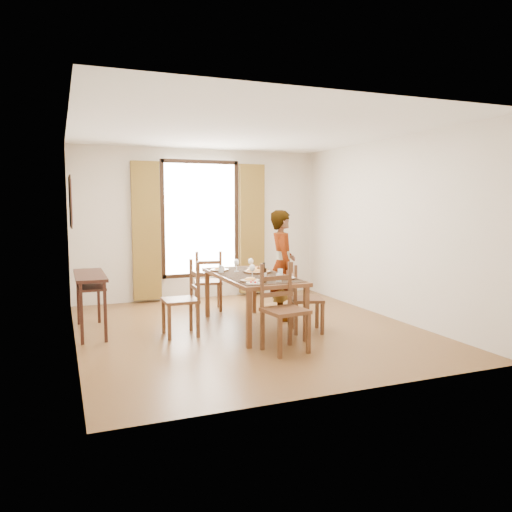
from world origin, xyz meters
name	(u,v)px	position (x,y,z in m)	size (l,w,h in m)	color
ground	(248,329)	(0.00, 0.00, 0.00)	(5.00, 5.00, 0.00)	#532B1A
room_shell	(245,217)	(0.00, 0.13, 1.54)	(4.60, 5.10, 2.74)	beige
console_table	(90,282)	(-2.03, 0.60, 0.68)	(0.38, 1.20, 0.80)	black
dining_table	(252,279)	(0.07, 0.05, 0.69)	(0.89, 1.92, 0.76)	brown
chair_west	(183,301)	(-0.91, 0.03, 0.46)	(0.44, 0.44, 0.98)	brown
chair_north	(208,283)	(-0.17, 1.38, 0.45)	(0.51, 0.51, 0.98)	brown
chair_south	(283,311)	(0.02, -1.10, 0.48)	(0.51, 0.51, 1.03)	brown
chair_east	(304,300)	(0.66, -0.40, 0.43)	(0.51, 0.51, 0.93)	brown
man	(282,265)	(0.69, 0.39, 0.82)	(0.54, 0.68, 1.63)	gray
plate_sw	(250,279)	(-0.17, -0.53, 0.78)	(0.27, 0.27, 0.05)	silver
plate_se	(286,277)	(0.34, -0.50, 0.78)	(0.27, 0.27, 0.05)	silver
plate_nw	(220,269)	(-0.23, 0.58, 0.78)	(0.27, 0.27, 0.05)	silver
plate_ne	(256,267)	(0.33, 0.57, 0.78)	(0.27, 0.27, 0.05)	silver
pasta_platter	(257,269)	(0.20, 0.18, 0.81)	(0.40, 0.40, 0.10)	#C44E19
caprese_plate	(254,282)	(-0.20, -0.73, 0.78)	(0.20, 0.20, 0.04)	silver
wine_glass_a	(252,271)	(-0.05, -0.29, 0.85)	(0.08, 0.08, 0.18)	white
wine_glass_b	(251,264)	(0.19, 0.40, 0.85)	(0.08, 0.08, 0.18)	white
wine_glass_c	(237,265)	(-0.03, 0.39, 0.85)	(0.08, 0.08, 0.18)	white
tumbler_a	(280,273)	(0.36, -0.27, 0.81)	(0.07, 0.07, 0.10)	silver
tumbler_b	(221,269)	(-0.27, 0.38, 0.81)	(0.07, 0.07, 0.10)	silver
tumbler_c	(279,278)	(0.15, -0.69, 0.81)	(0.07, 0.07, 0.10)	silver
wine_bottle	(264,272)	(-0.05, -0.66, 0.88)	(0.07, 0.07, 0.25)	black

